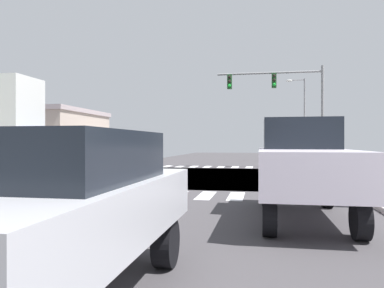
% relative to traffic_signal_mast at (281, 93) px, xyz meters
% --- Properties ---
extents(ground, '(90.00, 90.00, 0.05)m').
position_rel_traffic_signal_mast_xyz_m(ground, '(-5.46, -7.39, -5.25)').
color(ground, '#413E41').
extents(sidewalk_corner_ne, '(12.00, 12.00, 0.14)m').
position_rel_traffic_signal_mast_xyz_m(sidewalk_corner_ne, '(7.54, 4.61, -5.16)').
color(sidewalk_corner_ne, '#B2ADA3').
rests_on(sidewalk_corner_ne, ground).
extents(sidewalk_corner_nw, '(12.00, 12.00, 0.14)m').
position_rel_traffic_signal_mast_xyz_m(sidewalk_corner_nw, '(-18.46, 4.61, -5.16)').
color(sidewalk_corner_nw, '#B5AEA2').
rests_on(sidewalk_corner_nw, ground).
extents(crosswalk_near, '(13.50, 2.00, 0.01)m').
position_rel_traffic_signal_mast_xyz_m(crosswalk_near, '(-5.71, -14.69, -5.23)').
color(crosswalk_near, white).
rests_on(crosswalk_near, ground).
extents(crosswalk_far, '(13.50, 2.00, 0.01)m').
position_rel_traffic_signal_mast_xyz_m(crosswalk_far, '(-5.71, -0.09, -5.23)').
color(crosswalk_far, white).
rests_on(crosswalk_far, ground).
extents(traffic_signal_mast, '(7.35, 0.55, 7.05)m').
position_rel_traffic_signal_mast_xyz_m(traffic_signal_mast, '(0.00, 0.00, 0.00)').
color(traffic_signal_mast, gray).
rests_on(traffic_signal_mast, ground).
extents(street_lamp, '(1.78, 0.32, 7.68)m').
position_rel_traffic_signal_mast_xyz_m(street_lamp, '(2.34, 9.18, -0.61)').
color(street_lamp, gray).
rests_on(street_lamp, ground).
extents(bank_building, '(12.42, 10.39, 4.87)m').
position_rel_traffic_signal_mast_xyz_m(bank_building, '(-22.72, 6.07, -2.78)').
color(bank_building, '#B7A498').
rests_on(bank_building, ground).
extents(sedan_crossing_2, '(4.30, 1.80, 1.88)m').
position_rel_traffic_signal_mast_xyz_m(sedan_crossing_2, '(-13.96, -3.89, -4.11)').
color(sedan_crossing_2, black).
rests_on(sedan_crossing_2, ground).
extents(sedan_queued_3, '(1.80, 4.30, 1.88)m').
position_rel_traffic_signal_mast_xyz_m(sedan_queued_3, '(-3.46, -23.33, -4.11)').
color(sedan_queued_3, black).
rests_on(sedan_queued_3, ground).
extents(pickup_middle_1, '(2.00, 5.10, 2.35)m').
position_rel_traffic_signal_mast_xyz_m(pickup_middle_1, '(-0.46, -17.93, -3.94)').
color(pickup_middle_1, black).
rests_on(pickup_middle_1, ground).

